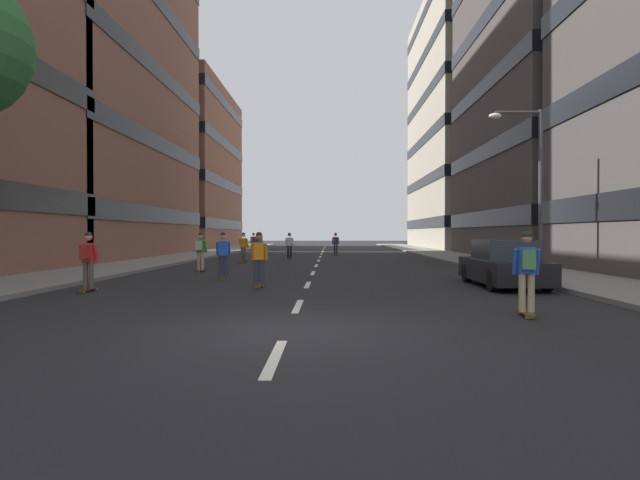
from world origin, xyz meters
name	(u,v)px	position (x,y,z in m)	size (l,w,h in m)	color
ground_plane	(320,258)	(0.00, 26.91, 0.00)	(161.44, 161.44, 0.00)	black
sidewalk_left	(199,255)	(-9.48, 30.27, 0.07)	(3.76, 73.99, 0.14)	gray
sidewalk_right	(444,255)	(9.48, 30.27, 0.07)	(3.76, 73.99, 0.14)	gray
lane_markings	(320,257)	(0.00, 28.00, 0.00)	(0.16, 62.20, 0.01)	silver
building_left_mid	(52,8)	(-19.04, 26.74, 17.70)	(15.48, 21.63, 35.22)	brown
building_left_far	(161,168)	(-19.04, 49.83, 9.31)	(15.48, 20.44, 18.44)	brown
building_right_far	(490,123)	(19.04, 49.83, 14.35)	(15.48, 23.06, 28.53)	#B2A893
parked_car_near	(504,265)	(6.40, 7.56, 0.70)	(1.82, 4.40, 1.52)	black
streetlamp_right	(531,173)	(8.74, 11.31, 4.14)	(2.13, 0.30, 6.50)	#3F3F44
skater_0	(289,244)	(-2.00, 24.90, 0.98)	(0.54, 0.90, 1.78)	brown
skater_1	(223,253)	(-3.30, 10.11, 0.98)	(0.56, 0.92, 1.78)	brown
skater_2	(259,257)	(-1.50, 7.04, 0.98)	(0.54, 0.91, 1.78)	brown
skater_3	(244,246)	(-4.38, 20.82, 0.98)	(0.57, 0.92, 1.78)	brown
skater_4	(336,242)	(1.15, 30.82, 1.02)	(0.55, 0.92, 1.78)	brown
skater_5	(200,249)	(-5.03, 13.41, 1.02)	(0.56, 0.92, 1.78)	brown
skater_6	(259,242)	(-5.16, 33.01, 1.02)	(0.56, 0.92, 1.78)	brown
skater_7	(88,258)	(-6.41, 5.81, 1.02)	(0.55, 0.92, 1.78)	brown
skater_8	(527,268)	(4.87, 1.60, 1.02)	(0.56, 0.92, 1.78)	brown
skater_9	(254,241)	(-5.92, 34.79, 1.02)	(0.57, 0.92, 1.78)	brown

